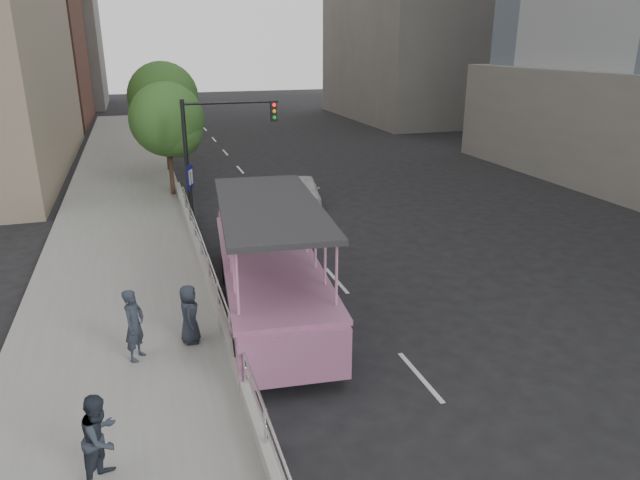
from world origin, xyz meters
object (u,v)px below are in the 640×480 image
pedestrian_mid (101,438)px  pedestrian_far (189,314)px  pedestrian_near (134,325)px  parking_sign (191,193)px  street_tree_near (169,122)px  car (304,190)px  duck_boat (266,261)px  street_tree_far (165,100)px  traffic_signal (213,139)px

pedestrian_mid → pedestrian_far: pedestrian_mid is taller
pedestrian_near → parking_sign: (2.30, 9.65, 0.63)m
parking_sign → street_tree_near: (-0.30, 5.93, 2.00)m
car → pedestrian_far: (-6.69, -12.88, 0.45)m
duck_boat → car: bearing=68.1°
duck_boat → car: duck_boat is taller
street_tree_near → car: bearing=-20.7°
car → pedestrian_near: size_ratio=2.02×
pedestrian_near → car: bearing=-2.0°
car → street_tree_near: street_tree_near is taller
pedestrian_far → car: bearing=-19.5°
duck_boat → street_tree_far: street_tree_far is taller
traffic_signal → street_tree_far: street_tree_far is taller
car → pedestrian_far: pedestrian_far is taller
duck_boat → street_tree_far: 18.98m
pedestrian_far → pedestrian_mid: bearing=164.8°
pedestrian_far → street_tree_far: (0.90, 21.14, 3.24)m
pedestrian_far → traffic_signal: size_ratio=0.29×
pedestrian_mid → street_tree_near: bearing=21.4°
pedestrian_mid → parking_sign: parking_sign is taller
pedestrian_far → street_tree_far: size_ratio=0.24×
duck_boat → pedestrian_far: size_ratio=6.85×
duck_boat → pedestrian_near: 4.78m
pedestrian_near → traffic_signal: 12.88m
pedestrian_mid → street_tree_near: street_tree_near is taller
pedestrian_near → street_tree_far: 21.91m
traffic_signal → duck_boat: bearing=-88.8°
parking_sign → street_tree_far: (-0.10, 11.93, 2.49)m
parking_sign → street_tree_far: street_tree_far is taller
pedestrian_far → street_tree_far: bearing=5.5°
car → street_tree_near: 7.16m
pedestrian_far → traffic_signal: 12.18m
car → street_tree_far: 10.74m
duck_boat → street_tree_near: (-1.80, 12.67, 2.55)m
pedestrian_mid → traffic_signal: size_ratio=0.32×
pedestrian_far → street_tree_far: street_tree_far is taller
parking_sign → duck_boat: bearing=-77.5°
duck_boat → pedestrian_far: (-2.50, -2.47, -0.20)m
car → pedestrian_far: 14.52m
pedestrian_near → pedestrian_mid: (-0.58, -3.96, -0.06)m
traffic_signal → pedestrian_near: bearing=-106.5°
pedestrian_mid → parking_sign: (2.88, 13.61, 0.69)m
pedestrian_mid → car: bearing=2.6°
traffic_signal → street_tree_near: bearing=115.0°
parking_sign → traffic_signal: size_ratio=0.56×
street_tree_near → traffic_signal: bearing=-65.0°
parking_sign → street_tree_far: bearing=90.5°
traffic_signal → pedestrian_mid: bearing=-104.5°
pedestrian_far → traffic_signal: (2.30, 11.71, 2.44)m
street_tree_far → car: bearing=-55.0°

